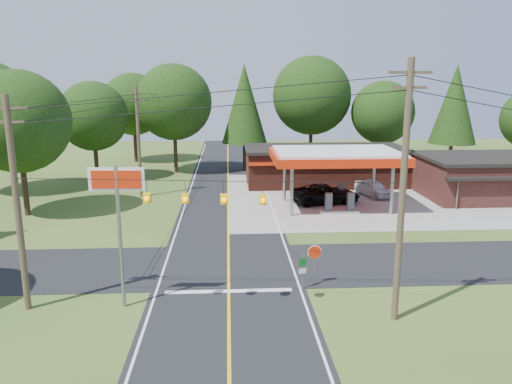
{
  "coord_description": "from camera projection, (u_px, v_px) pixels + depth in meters",
  "views": [
    {
      "loc": [
        0.06,
        -27.4,
        10.66
      ],
      "look_at": [
        2.0,
        7.0,
        2.8
      ],
      "focal_mm": 35.0,
      "sensor_mm": 36.0,
      "label": 1
    }
  ],
  "objects": [
    {
      "name": "ground",
      "position": [
        229.0,
        266.0,
        29.04
      ],
      "size": [
        120.0,
        120.0,
        0.0
      ],
      "primitive_type": "plane",
      "color": "#37541D",
      "rests_on": "ground"
    },
    {
      "name": "overhead_beacons",
      "position": [
        204.0,
        183.0,
        21.76
      ],
      "size": [
        17.04,
        2.04,
        1.03
      ],
      "color": "black",
      "rests_on": "ground"
    },
    {
      "name": "big_stop_sign",
      "position": [
        118.0,
        203.0,
        22.75
      ],
      "size": [
        2.54,
        0.23,
        6.85
      ],
      "color": "gray",
      "rests_on": "ground"
    },
    {
      "name": "utility_pole_near_right",
      "position": [
        403.0,
        191.0,
        21.31
      ],
      "size": [
        1.8,
        0.3,
        11.5
      ],
      "color": "#473828",
      "rests_on": "ground"
    },
    {
      "name": "route_sign_post",
      "position": [
        303.0,
        268.0,
        25.56
      ],
      "size": [
        0.39,
        0.14,
        1.94
      ],
      "color": "gray",
      "rests_on": "ground"
    },
    {
      "name": "main_highway",
      "position": [
        229.0,
        266.0,
        29.03
      ],
      "size": [
        8.0,
        120.0,
        0.02
      ],
      "primitive_type": "cube",
      "color": "black",
      "rests_on": "ground"
    },
    {
      "name": "sedan_car",
      "position": [
        373.0,
        188.0,
        46.16
      ],
      "size": [
        5.51,
        5.51,
        1.49
      ],
      "primitive_type": "imported",
      "rotation": [
        0.0,
        0.0,
        0.32
      ],
      "color": "silver",
      "rests_on": "ground"
    },
    {
      "name": "convenience_store",
      "position": [
        324.0,
        165.0,
        51.53
      ],
      "size": [
        16.4,
        7.55,
        3.8
      ],
      "color": "#522217",
      "rests_on": "ground"
    },
    {
      "name": "cross_road",
      "position": [
        229.0,
        266.0,
        29.03
      ],
      "size": [
        70.0,
        7.0,
        0.02
      ],
      "primitive_type": "cube",
      "color": "black",
      "rests_on": "ground"
    },
    {
      "name": "suv_car",
      "position": [
        326.0,
        194.0,
        43.43
      ],
      "size": [
        6.82,
        6.82,
        1.65
      ],
      "primitive_type": "imported",
      "rotation": [
        0.0,
        0.0,
        1.73
      ],
      "color": "black",
      "rests_on": "ground"
    },
    {
      "name": "utility_pole_near_left",
      "position": [
        17.0,
        202.0,
        22.49
      ],
      "size": [
        1.8,
        0.3,
        10.0
      ],
      "color": "#473828",
      "rests_on": "ground"
    },
    {
      "name": "utility_pole_north",
      "position": [
        175.0,
        127.0,
        61.69
      ],
      "size": [
        0.3,
        0.3,
        9.5
      ],
      "color": "#473828",
      "rests_on": "ground"
    },
    {
      "name": "treeline_backdrop",
      "position": [
        235.0,
        110.0,
        50.79
      ],
      "size": [
        70.27,
        51.59,
        13.3
      ],
      "color": "#332316",
      "rests_on": "ground"
    },
    {
      "name": "gas_canopy",
      "position": [
        336.0,
        158.0,
        41.24
      ],
      "size": [
        10.6,
        7.4,
        4.88
      ],
      "color": "gray",
      "rests_on": "ground"
    },
    {
      "name": "octagonal_stop_sign",
      "position": [
        315.0,
        256.0,
        25.98
      ],
      "size": [
        0.78,
        0.1,
        2.22
      ],
      "color": "gray",
      "rests_on": "ground"
    },
    {
      "name": "lane_center_yellow",
      "position": [
        229.0,
        265.0,
        29.03
      ],
      "size": [
        0.15,
        110.0,
        0.0
      ],
      "primitive_type": "cube",
      "color": "yellow",
      "rests_on": "main_highway"
    },
    {
      "name": "utility_pole_far_left",
      "position": [
        139.0,
        140.0,
        44.96
      ],
      "size": [
        1.8,
        0.3,
        10.0
      ],
      "color": "#473828",
      "rests_on": "ground"
    }
  ]
}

